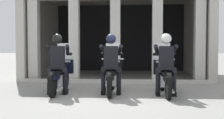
{
  "coord_description": "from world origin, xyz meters",
  "views": [
    {
      "loc": [
        0.52,
        -7.7,
        1.28
      ],
      "look_at": [
        0.0,
        0.38,
        0.9
      ],
      "focal_mm": 47.73,
      "sensor_mm": 36.0,
      "label": 1
    }
  ],
  "objects_px": {
    "motorcycle_center": "(112,74)",
    "police_officer_right": "(166,59)",
    "motorcycle_left": "(60,74)",
    "police_officer_center": "(111,59)",
    "police_officer_left": "(58,59)",
    "motorcycle_right": "(165,75)"
  },
  "relations": [
    {
      "from": "motorcycle_center",
      "to": "police_officer_right",
      "type": "xyz_separation_m",
      "value": [
        1.4,
        -0.4,
        0.44
      ]
    },
    {
      "from": "motorcycle_left",
      "to": "police_officer_center",
      "type": "xyz_separation_m",
      "value": [
        1.4,
        -0.26,
        0.44
      ]
    },
    {
      "from": "motorcycle_center",
      "to": "motorcycle_left",
      "type": "bearing_deg",
      "value": 176.3
    },
    {
      "from": "motorcycle_center",
      "to": "police_officer_center",
      "type": "relative_size",
      "value": 1.29
    },
    {
      "from": "motorcycle_center",
      "to": "police_officer_right",
      "type": "height_order",
      "value": "police_officer_right"
    },
    {
      "from": "motorcycle_center",
      "to": "police_officer_center",
      "type": "distance_m",
      "value": 0.52
    },
    {
      "from": "motorcycle_center",
      "to": "police_officer_right",
      "type": "relative_size",
      "value": 1.29
    },
    {
      "from": "police_officer_center",
      "to": "police_officer_right",
      "type": "height_order",
      "value": "same"
    },
    {
      "from": "motorcycle_left",
      "to": "police_officer_left",
      "type": "height_order",
      "value": "police_officer_left"
    },
    {
      "from": "motorcycle_center",
      "to": "motorcycle_right",
      "type": "xyz_separation_m",
      "value": [
        1.4,
        -0.11,
        0.0
      ]
    },
    {
      "from": "police_officer_left",
      "to": "police_officer_center",
      "type": "xyz_separation_m",
      "value": [
        1.4,
        0.03,
        0.0
      ]
    },
    {
      "from": "police_officer_center",
      "to": "police_officer_right",
      "type": "distance_m",
      "value": 1.41
    },
    {
      "from": "motorcycle_left",
      "to": "police_officer_center",
      "type": "distance_m",
      "value": 1.49
    },
    {
      "from": "motorcycle_left",
      "to": "motorcycle_center",
      "type": "relative_size",
      "value": 1.0
    },
    {
      "from": "police_officer_left",
      "to": "motorcycle_right",
      "type": "height_order",
      "value": "police_officer_left"
    },
    {
      "from": "motorcycle_left",
      "to": "motorcycle_right",
      "type": "relative_size",
      "value": 1.0
    },
    {
      "from": "motorcycle_left",
      "to": "motorcycle_right",
      "type": "height_order",
      "value": "same"
    },
    {
      "from": "police_officer_left",
      "to": "motorcycle_right",
      "type": "bearing_deg",
      "value": 6.57
    },
    {
      "from": "motorcycle_right",
      "to": "police_officer_right",
      "type": "bearing_deg",
      "value": -89.3
    },
    {
      "from": "police_officer_left",
      "to": "motorcycle_center",
      "type": "relative_size",
      "value": 0.78
    },
    {
      "from": "motorcycle_center",
      "to": "police_officer_center",
      "type": "bearing_deg",
      "value": -95.02
    },
    {
      "from": "police_officer_left",
      "to": "motorcycle_center",
      "type": "distance_m",
      "value": 1.5
    }
  ]
}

